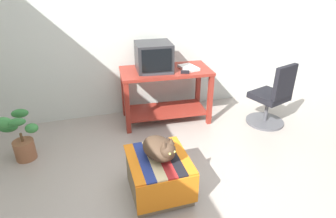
{
  "coord_description": "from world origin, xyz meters",
  "views": [
    {
      "loc": [
        -0.86,
        -1.89,
        1.99
      ],
      "look_at": [
        -0.03,
        0.85,
        0.55
      ],
      "focal_mm": 30.38,
      "sensor_mm": 36.0,
      "label": 1
    }
  ],
  "objects_px": {
    "tv_monitor": "(154,57)",
    "cat": "(160,149)",
    "potted_plant": "(21,139)",
    "office_chair": "(272,99)",
    "stapler": "(185,72)",
    "keyboard": "(158,73)",
    "ottoman_with_blanket": "(159,175)",
    "book": "(189,68)",
    "desk": "(166,87)"
  },
  "relations": [
    {
      "from": "book",
      "to": "desk",
      "type": "bearing_deg",
      "value": 156.95
    },
    {
      "from": "potted_plant",
      "to": "cat",
      "type": "bearing_deg",
      "value": -35.68
    },
    {
      "from": "book",
      "to": "office_chair",
      "type": "xyz_separation_m",
      "value": [
        1.03,
        -0.5,
        -0.38
      ]
    },
    {
      "from": "desk",
      "to": "keyboard",
      "type": "height_order",
      "value": "keyboard"
    },
    {
      "from": "desk",
      "to": "tv_monitor",
      "type": "distance_m",
      "value": 0.45
    },
    {
      "from": "tv_monitor",
      "to": "keyboard",
      "type": "relative_size",
      "value": 1.22
    },
    {
      "from": "potted_plant",
      "to": "stapler",
      "type": "xyz_separation_m",
      "value": [
        2.02,
        0.22,
        0.5
      ]
    },
    {
      "from": "keyboard",
      "to": "ottoman_with_blanket",
      "type": "xyz_separation_m",
      "value": [
        -0.34,
        -1.28,
        -0.57
      ]
    },
    {
      "from": "desk",
      "to": "ottoman_with_blanket",
      "type": "height_order",
      "value": "desk"
    },
    {
      "from": "office_chair",
      "to": "stapler",
      "type": "relative_size",
      "value": 8.09
    },
    {
      "from": "cat",
      "to": "potted_plant",
      "type": "bearing_deg",
      "value": 123.97
    },
    {
      "from": "keyboard",
      "to": "office_chair",
      "type": "height_order",
      "value": "office_chair"
    },
    {
      "from": "keyboard",
      "to": "stapler",
      "type": "height_order",
      "value": "stapler"
    },
    {
      "from": "tv_monitor",
      "to": "book",
      "type": "height_order",
      "value": "tv_monitor"
    },
    {
      "from": "office_chair",
      "to": "stapler",
      "type": "distance_m",
      "value": 1.25
    },
    {
      "from": "keyboard",
      "to": "ottoman_with_blanket",
      "type": "relative_size",
      "value": 0.63
    },
    {
      "from": "tv_monitor",
      "to": "office_chair",
      "type": "height_order",
      "value": "tv_monitor"
    },
    {
      "from": "desk",
      "to": "keyboard",
      "type": "distance_m",
      "value": 0.32
    },
    {
      "from": "tv_monitor",
      "to": "ottoman_with_blanket",
      "type": "height_order",
      "value": "tv_monitor"
    },
    {
      "from": "stapler",
      "to": "cat",
      "type": "bearing_deg",
      "value": 170.79
    },
    {
      "from": "cat",
      "to": "office_chair",
      "type": "bearing_deg",
      "value": 4.78
    },
    {
      "from": "ottoman_with_blanket",
      "to": "cat",
      "type": "xyz_separation_m",
      "value": [
        0.01,
        -0.0,
        0.3
      ]
    },
    {
      "from": "potted_plant",
      "to": "ottoman_with_blanket",
      "type": "bearing_deg",
      "value": -35.92
    },
    {
      "from": "ottoman_with_blanket",
      "to": "book",
      "type": "bearing_deg",
      "value": 59.49
    },
    {
      "from": "ottoman_with_blanket",
      "to": "office_chair",
      "type": "height_order",
      "value": "office_chair"
    },
    {
      "from": "desk",
      "to": "ottoman_with_blanket",
      "type": "distance_m",
      "value": 1.52
    },
    {
      "from": "keyboard",
      "to": "office_chair",
      "type": "distance_m",
      "value": 1.59
    },
    {
      "from": "cat",
      "to": "office_chair",
      "type": "xyz_separation_m",
      "value": [
        1.81,
        0.85,
        -0.12
      ]
    },
    {
      "from": "potted_plant",
      "to": "stapler",
      "type": "relative_size",
      "value": 5.45
    },
    {
      "from": "keyboard",
      "to": "cat",
      "type": "height_order",
      "value": "keyboard"
    },
    {
      "from": "desk",
      "to": "book",
      "type": "distance_m",
      "value": 0.41
    },
    {
      "from": "stapler",
      "to": "desk",
      "type": "bearing_deg",
      "value": 61.73
    },
    {
      "from": "tv_monitor",
      "to": "book",
      "type": "xyz_separation_m",
      "value": [
        0.46,
        -0.1,
        -0.16
      ]
    },
    {
      "from": "potted_plant",
      "to": "office_chair",
      "type": "distance_m",
      "value": 3.16
    },
    {
      "from": "cat",
      "to": "potted_plant",
      "type": "xyz_separation_m",
      "value": [
        -1.35,
        0.97,
        -0.23
      ]
    },
    {
      "from": "office_chair",
      "to": "potted_plant",
      "type": "bearing_deg",
      "value": -20.13
    },
    {
      "from": "desk",
      "to": "tv_monitor",
      "type": "bearing_deg",
      "value": 169.98
    },
    {
      "from": "book",
      "to": "cat",
      "type": "relative_size",
      "value": 0.61
    },
    {
      "from": "tv_monitor",
      "to": "potted_plant",
      "type": "xyz_separation_m",
      "value": [
        -1.67,
        -0.48,
        -0.66
      ]
    },
    {
      "from": "desk",
      "to": "office_chair",
      "type": "height_order",
      "value": "office_chair"
    },
    {
      "from": "tv_monitor",
      "to": "cat",
      "type": "distance_m",
      "value": 1.54
    },
    {
      "from": "tv_monitor",
      "to": "stapler",
      "type": "xyz_separation_m",
      "value": [
        0.35,
        -0.26,
        -0.16
      ]
    },
    {
      "from": "keyboard",
      "to": "office_chair",
      "type": "relative_size",
      "value": 0.45
    },
    {
      "from": "ottoman_with_blanket",
      "to": "potted_plant",
      "type": "relative_size",
      "value": 1.06
    },
    {
      "from": "tv_monitor",
      "to": "keyboard",
      "type": "height_order",
      "value": "tv_monitor"
    },
    {
      "from": "tv_monitor",
      "to": "cat",
      "type": "xyz_separation_m",
      "value": [
        -0.32,
        -1.45,
        -0.43
      ]
    },
    {
      "from": "desk",
      "to": "book",
      "type": "bearing_deg",
      "value": -8.22
    },
    {
      "from": "book",
      "to": "office_chair",
      "type": "distance_m",
      "value": 1.21
    },
    {
      "from": "book",
      "to": "potted_plant",
      "type": "bearing_deg",
      "value": 179.06
    },
    {
      "from": "tv_monitor",
      "to": "potted_plant",
      "type": "bearing_deg",
      "value": -160.15
    }
  ]
}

